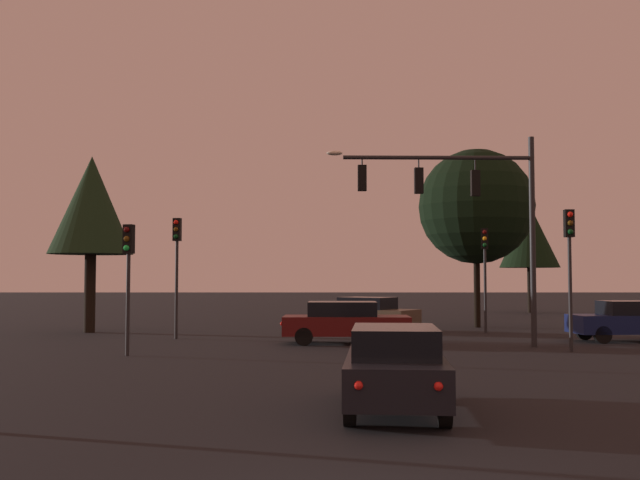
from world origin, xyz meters
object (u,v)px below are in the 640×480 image
at_px(traffic_light_corner_left, 126,262).
at_px(tree_behind_sign, 474,207).
at_px(car_crossing_right, 630,320).
at_px(tree_center_horizon, 90,206).
at_px(car_crossing_left, 344,322).
at_px(car_far_lane, 368,314).
at_px(traffic_light_median, 568,251).
at_px(traffic_light_far_side, 483,259).
at_px(traffic_signal_mast_arm, 465,201).
at_px(tree_left_far, 527,235).
at_px(traffic_light_corner_right, 175,254).
at_px(car_nearside_lane, 393,367).

distance_m(traffic_light_corner_left, tree_behind_sign, 18.67).
bearing_deg(car_crossing_right, tree_center_horizon, 168.51).
distance_m(car_crossing_left, car_far_lane, 6.00).
bearing_deg(traffic_light_corner_left, car_crossing_right, 15.73).
height_order(car_far_lane, tree_behind_sign, tree_behind_sign).
height_order(traffic_light_median, traffic_light_far_side, traffic_light_median).
distance_m(car_crossing_left, car_crossing_right, 10.81).
relative_size(traffic_light_far_side, tree_behind_sign, 0.53).
bearing_deg(tree_behind_sign, tree_center_horizon, -169.70).
bearing_deg(traffic_signal_mast_arm, traffic_light_median, -27.38).
height_order(traffic_light_median, car_crossing_right, traffic_light_median).
height_order(car_crossing_left, tree_left_far, tree_left_far).
height_order(traffic_light_median, car_far_lane, traffic_light_median).
height_order(traffic_light_median, tree_left_far, tree_left_far).
bearing_deg(tree_center_horizon, tree_behind_sign, 10.30).
relative_size(traffic_signal_mast_arm, traffic_light_median, 1.59).
bearing_deg(traffic_light_far_side, car_crossing_left, -141.84).
xyz_separation_m(traffic_light_far_side, tree_behind_sign, (0.43, 3.58, 2.63)).
relative_size(traffic_light_corner_right, tree_behind_sign, 0.55).
relative_size(traffic_light_median, tree_center_horizon, 0.59).
distance_m(car_crossing_right, tree_left_far, 22.75).
bearing_deg(traffic_light_corner_right, car_crossing_right, -3.81).
xyz_separation_m(car_crossing_left, tree_center_horizon, (-10.98, 5.27, 4.73)).
xyz_separation_m(traffic_signal_mast_arm, traffic_light_far_side, (2.03, 6.24, -1.86)).
relative_size(traffic_light_median, car_crossing_right, 1.01).
relative_size(traffic_light_median, car_crossing_left, 0.99).
xyz_separation_m(traffic_light_median, car_crossing_right, (3.58, 3.74, -2.46)).
bearing_deg(tree_behind_sign, traffic_signal_mast_arm, -104.06).
distance_m(car_nearside_lane, tree_center_horizon, 22.25).
relative_size(traffic_signal_mast_arm, traffic_light_corner_left, 1.81).
bearing_deg(tree_left_far, car_far_lane, -125.34).
relative_size(traffic_light_far_side, car_crossing_left, 0.97).
distance_m(car_nearside_lane, tree_left_far, 38.75).
bearing_deg(traffic_light_far_side, tree_center_horizon, 178.75).
bearing_deg(tree_behind_sign, car_far_lane, -153.99).
distance_m(traffic_light_far_side, tree_center_horizon, 17.37).
distance_m(traffic_light_corner_left, traffic_light_corner_right, 6.13).
bearing_deg(traffic_light_corner_left, car_far_lane, 50.88).
bearing_deg(car_far_lane, traffic_light_median, -55.99).
distance_m(traffic_light_corner_left, traffic_light_far_side, 15.86).
distance_m(traffic_light_median, car_far_lane, 10.84).
bearing_deg(traffic_light_median, car_far_lane, 124.01).
xyz_separation_m(car_crossing_right, tree_behind_sign, (-4.12, 7.63, 5.03)).
relative_size(traffic_light_corner_left, car_crossing_left, 0.86).
xyz_separation_m(traffic_light_median, car_far_lane, (-5.91, 8.75, -2.46)).
bearing_deg(tree_center_horizon, car_crossing_left, -25.62).
relative_size(traffic_light_median, tree_behind_sign, 0.53).
xyz_separation_m(traffic_light_corner_right, car_far_lane, (7.84, 3.86, -2.54)).
bearing_deg(traffic_signal_mast_arm, tree_behind_sign, 75.94).
distance_m(car_crossing_left, tree_center_horizon, 13.07).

